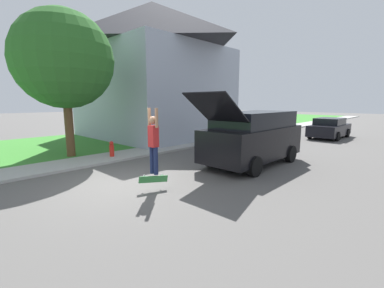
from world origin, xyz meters
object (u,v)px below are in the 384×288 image
at_px(car_down_street, 329,128).
at_px(skateboarder, 153,141).
at_px(lawn_tree_near, 64,60).
at_px(suv_parked, 253,137).
at_px(fire_hydrant, 112,149).
at_px(skateboard, 153,179).

xyz_separation_m(car_down_street, skateboarder, (-0.32, -14.99, 0.75)).
height_order(lawn_tree_near, skateboarder, lawn_tree_near).
bearing_deg(suv_parked, skateboarder, -95.49).
bearing_deg(lawn_tree_near, suv_parked, 34.93).
distance_m(car_down_street, fire_hydrant, 14.61).
bearing_deg(skateboard, lawn_tree_near, 178.95).
height_order(skateboarder, skateboard, skateboarder).
height_order(car_down_street, skateboarder, skateboarder).
bearing_deg(fire_hydrant, skateboard, -15.57).
bearing_deg(skateboard, suv_parked, 85.04).
xyz_separation_m(skateboard, fire_hydrant, (-4.65, 1.29, 0.09)).
xyz_separation_m(car_down_street, skateboard, (-0.28, -15.05, -0.34)).
height_order(car_down_street, fire_hydrant, car_down_street).
distance_m(suv_parked, car_down_street, 10.39).
height_order(suv_parked, fire_hydrant, suv_parked).
distance_m(suv_parked, skateboard, 4.75).
bearing_deg(fire_hydrant, lawn_tree_near, -141.27).
bearing_deg(lawn_tree_near, skateboard, -1.05).
bearing_deg(skateboarder, fire_hydrant, 165.06).
relative_size(car_down_street, fire_hydrant, 6.04).
bearing_deg(skateboard, car_down_street, 88.94).
relative_size(lawn_tree_near, car_down_street, 1.52).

